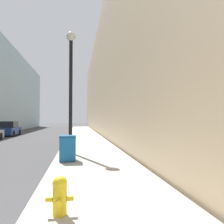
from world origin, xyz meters
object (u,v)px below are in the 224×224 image
at_px(lamppost, 71,79).
at_px(trash_bin, 68,148).
at_px(fire_hydrant, 60,195).
at_px(parked_sedan_far, 8,129).

bearing_deg(lamppost, trash_bin, -90.90).
height_order(fire_hydrant, trash_bin, trash_bin).
relative_size(lamppost, parked_sedan_far, 1.51).
bearing_deg(parked_sedan_far, lamppost, -63.50).
bearing_deg(fire_hydrant, trash_bin, 90.93).
relative_size(trash_bin, parked_sedan_far, 0.25).
bearing_deg(trash_bin, fire_hydrant, -89.07).
relative_size(fire_hydrant, trash_bin, 0.67).
height_order(fire_hydrant, parked_sedan_far, parked_sedan_far).
distance_m(lamppost, parked_sedan_far, 16.67).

